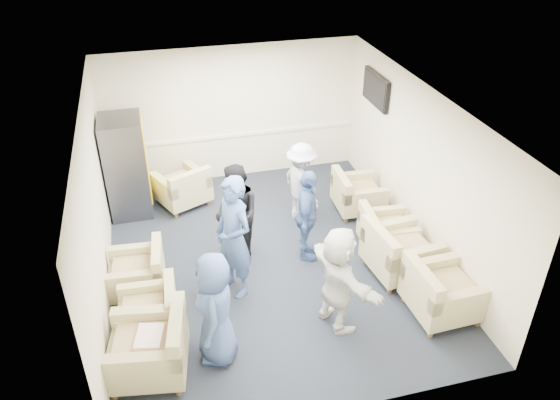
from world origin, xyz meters
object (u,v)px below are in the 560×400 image
object	(u,v)px
armchair_right_midnear	(397,253)
armchair_right_near	(439,294)
vending_machine	(127,166)
person_mid_left	(234,238)
person_back_left	(237,213)
person_mid_right	(307,216)
person_front_left	(216,309)
person_front_right	(338,279)
armchair_corner	(183,189)
armchair_right_midfar	(384,233)
armchair_left_near	(153,350)
armchair_left_far	(140,273)
armchair_right_far	(356,195)
person_back_right	(301,183)
armchair_left_mid	(152,313)

from	to	relation	value
armchair_right_midnear	armchair_right_near	bearing A→B (deg)	-175.59
armchair_right_near	vending_machine	xyz separation A→B (m)	(-4.11, 3.95, 0.55)
armchair_right_near	person_mid_left	xyz separation A→B (m)	(-2.67, 1.24, 0.59)
armchair_right_midnear	person_back_left	size ratio (longest dim) A/B	0.64
person_mid_right	person_front_left	bearing A→B (deg)	157.36
person_front_left	person_front_right	size ratio (longest dim) A/B	1.02
vending_machine	person_mid_right	xyz separation A→B (m)	(2.70, -2.17, -0.13)
person_front_right	armchair_corner	bearing A→B (deg)	9.17
armchair_right_midfar	person_front_left	world-z (taller)	person_front_left
armchair_left_near	vending_machine	world-z (taller)	vending_machine
armchair_left_far	vending_machine	size ratio (longest dim) A/B	0.47
armchair_right_far	armchair_corner	xyz separation A→B (m)	(-3.04, 1.02, 0.01)
armchair_right_far	person_front_right	size ratio (longest dim) A/B	0.55
armchair_left_far	person_back_right	xyz separation A→B (m)	(2.86, 1.25, 0.43)
armchair_right_far	vending_machine	size ratio (longest dim) A/B	0.47
armchair_right_midfar	armchair_corner	distance (m)	3.80
armchair_left_far	person_back_right	size ratio (longest dim) A/B	0.58
armchair_right_near	person_back_right	size ratio (longest dim) A/B	0.64
person_back_right	armchair_left_far	bearing A→B (deg)	99.96
armchair_corner	armchair_left_mid	bearing A→B (deg)	52.38
armchair_right_near	person_mid_right	bearing A→B (deg)	36.45
person_mid_left	person_back_left	size ratio (longest dim) A/B	1.17
armchair_right_near	armchair_right_midfar	size ratio (longest dim) A/B	1.11
person_back_left	armchair_right_far	bearing A→B (deg)	93.46
person_back_left	armchair_left_far	bearing A→B (deg)	-88.07
armchair_right_near	person_mid_left	size ratio (longest dim) A/B	0.50
armchair_corner	person_back_left	distance (m)	1.99
armchair_right_midfar	person_back_left	xyz separation A→B (m)	(-2.36, 0.45, 0.49)
armchair_left_near	vending_machine	distance (m)	4.04
armchair_right_near	person_front_right	distance (m)	1.53
armchair_corner	person_back_right	size ratio (longest dim) A/B	0.75
vending_machine	armchair_right_midfar	bearing A→B (deg)	-30.06
armchair_left_far	armchair_right_near	bearing A→B (deg)	73.12
person_back_right	person_front_right	xyz separation A→B (m)	(-0.27, -2.64, 0.03)
armchair_right_near	person_mid_left	distance (m)	3.00
armchair_right_midfar	armchair_corner	world-z (taller)	armchair_corner
armchair_right_far	person_mid_right	bearing A→B (deg)	132.79
person_back_left	person_mid_right	size ratio (longest dim) A/B	1.04
armchair_left_mid	person_mid_right	size ratio (longest dim) A/B	0.53
armchair_left_mid	vending_machine	world-z (taller)	vending_machine
armchair_right_far	armchair_corner	size ratio (longest dim) A/B	0.76
armchair_corner	person_mid_right	xyz separation A→B (m)	(1.75, -2.11, 0.44)
person_mid_left	person_front_right	bearing A→B (deg)	22.28
person_mid_left	armchair_corner	bearing A→B (deg)	163.64
vending_machine	person_mid_right	bearing A→B (deg)	-38.78
armchair_right_midnear	person_front_right	world-z (taller)	person_front_right
armchair_left_mid	person_mid_left	world-z (taller)	person_mid_left
armchair_right_midnear	person_front_right	distance (m)	1.56
armchair_right_midnear	vending_machine	size ratio (longest dim) A/B	0.57
armchair_right_midfar	armchair_corner	size ratio (longest dim) A/B	0.76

